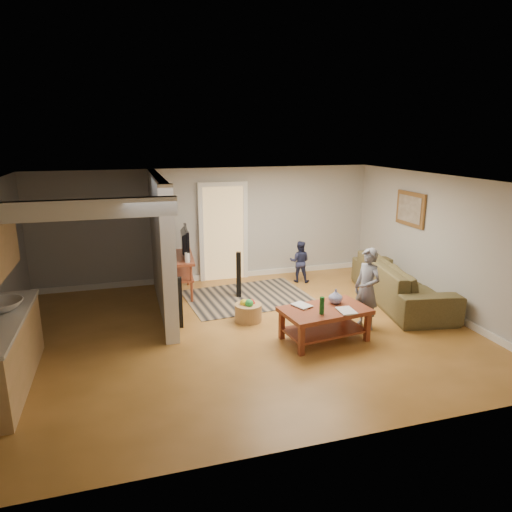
% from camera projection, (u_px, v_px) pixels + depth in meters
% --- Properties ---
extents(ground, '(7.50, 7.50, 0.00)m').
position_uv_depth(ground, '(245.00, 331.00, 7.63)').
color(ground, brown).
rests_on(ground, ground).
extents(room_shell, '(7.54, 6.02, 2.52)m').
position_uv_depth(room_shell, '(174.00, 245.00, 7.36)').
color(room_shell, '#B0ADA8').
rests_on(room_shell, ground).
extents(area_rug, '(2.58, 1.99, 0.01)m').
position_uv_depth(area_rug, '(248.00, 297.00, 9.23)').
color(area_rug, black).
rests_on(area_rug, ground).
extents(sofa, '(1.53, 2.90, 0.81)m').
position_uv_depth(sofa, '(399.00, 302.00, 8.99)').
color(sofa, '#494524').
rests_on(sofa, ground).
extents(coffee_table, '(1.45, 0.97, 0.80)m').
position_uv_depth(coffee_table, '(325.00, 315.00, 7.24)').
color(coffee_table, maroon).
rests_on(coffee_table, ground).
extents(tv_console, '(0.57, 1.30, 1.09)m').
position_uv_depth(tv_console, '(182.00, 260.00, 9.27)').
color(tv_console, maroon).
rests_on(tv_console, ground).
extents(speaker_left, '(0.10, 0.10, 0.89)m').
position_uv_depth(speaker_left, '(180.00, 303.00, 7.69)').
color(speaker_left, black).
rests_on(speaker_left, ground).
extents(speaker_right, '(0.12, 0.12, 0.94)m').
position_uv_depth(speaker_right, '(239.00, 275.00, 9.14)').
color(speaker_right, black).
rests_on(speaker_right, ground).
extents(toy_basket, '(0.47, 0.47, 0.42)m').
position_uv_depth(toy_basket, '(248.00, 311.00, 8.02)').
color(toy_basket, olive).
rests_on(toy_basket, ground).
extents(child, '(0.46, 0.58, 1.39)m').
position_uv_depth(child, '(365.00, 327.00, 7.78)').
color(child, slate).
rests_on(child, ground).
extents(toddler, '(0.56, 0.52, 0.93)m').
position_uv_depth(toddler, '(299.00, 281.00, 10.23)').
color(toddler, '#202443').
rests_on(toddler, ground).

